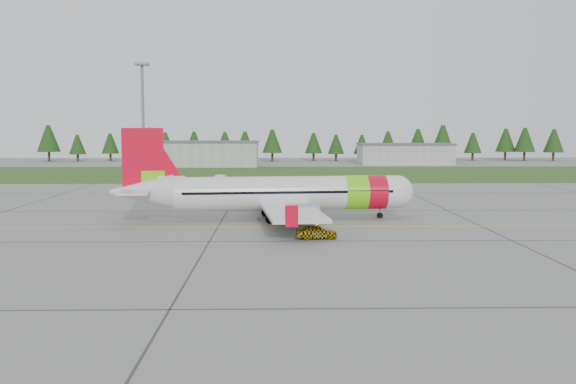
{
  "coord_description": "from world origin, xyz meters",
  "views": [
    {
      "loc": [
        -9.62,
        -52.01,
        9.12
      ],
      "look_at": [
        -8.34,
        9.83,
        3.13
      ],
      "focal_mm": 40.0,
      "sensor_mm": 36.0,
      "label": 1
    }
  ],
  "objects": [
    {
      "name": "treeline",
      "position": [
        0.0,
        138.0,
        5.0
      ],
      "size": [
        160.0,
        8.0,
        10.0
      ],
      "primitive_type": null,
      "color": "#1C3F14",
      "rests_on": "ground"
    },
    {
      "name": "taxi_guideline",
      "position": [
        0.0,
        8.0,
        0.01
      ],
      "size": [
        120.0,
        0.25,
        0.02
      ],
      "primitive_type": "cube",
      "color": "gold",
      "rests_on": "ground"
    },
    {
      "name": "follow_me_car",
      "position": [
        -6.12,
        1.18,
        1.74
      ],
      "size": [
        1.3,
        1.5,
        3.48
      ],
      "primitive_type": "imported",
      "rotation": [
        0.0,
        0.0,
        1.66
      ],
      "color": "yellow",
      "rests_on": "ground"
    },
    {
      "name": "ground",
      "position": [
        0.0,
        0.0,
        0.0
      ],
      "size": [
        320.0,
        320.0,
        0.0
      ],
      "primitive_type": "plane",
      "color": "gray",
      "rests_on": "ground"
    },
    {
      "name": "floodlight_mast",
      "position": [
        -32.0,
        58.0,
        10.0
      ],
      "size": [
        0.5,
        0.5,
        20.0
      ],
      "primitive_type": "cylinder",
      "color": "slate",
      "rests_on": "ground"
    },
    {
      "name": "grass_strip",
      "position": [
        0.0,
        82.0,
        0.01
      ],
      "size": [
        320.0,
        50.0,
        0.03
      ],
      "primitive_type": "cube",
      "color": "#30561E",
      "rests_on": "ground"
    },
    {
      "name": "hangar_east",
      "position": [
        25.0,
        118.0,
        2.6
      ],
      "size": [
        24.0,
        12.0,
        5.2
      ],
      "primitive_type": "cube",
      "color": "#A8A8A3",
      "rests_on": "ground"
    },
    {
      "name": "hangar_west",
      "position": [
        -30.0,
        110.0,
        3.0
      ],
      "size": [
        32.0,
        14.0,
        6.0
      ],
      "primitive_type": "cube",
      "color": "#A8A8A3",
      "rests_on": "ground"
    },
    {
      "name": "aircraft",
      "position": [
        -9.08,
        12.75,
        2.69
      ],
      "size": [
        30.79,
        28.51,
        9.33
      ],
      "rotation": [
        0.0,
        0.0,
        0.1
      ],
      "color": "silver",
      "rests_on": "ground"
    },
    {
      "name": "service_van",
      "position": [
        -19.18,
        58.65,
        2.12
      ],
      "size": [
        1.83,
        1.78,
        4.24
      ],
      "primitive_type": "imported",
      "rotation": [
        0.0,
        0.0,
        -0.31
      ],
      "color": "white",
      "rests_on": "ground"
    }
  ]
}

